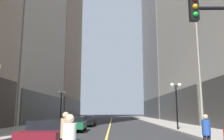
{
  "coord_description": "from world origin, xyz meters",
  "views": [
    {
      "loc": [
        0.48,
        -4.4,
        1.75
      ],
      "look_at": [
        0.3,
        23.38,
        6.74
      ],
      "focal_mm": 37.29,
      "sensor_mm": 36.0,
      "label": 1
    }
  ],
  "objects_px": {
    "car_green": "(75,123)",
    "car_black": "(86,120)",
    "car_maroon": "(49,132)",
    "street_lamp_left_far": "(61,100)",
    "pedestrian_in_blue_hoodie": "(206,131)",
    "street_lamp_right_mid": "(176,95)",
    "pedestrian_in_tan_trench": "(65,133)"
  },
  "relations": [
    {
      "from": "car_black",
      "to": "pedestrian_in_blue_hoodie",
      "type": "distance_m",
      "value": 20.26
    },
    {
      "from": "car_green",
      "to": "pedestrian_in_tan_trench",
      "type": "xyz_separation_m",
      "value": [
        1.75,
        -12.98,
        0.3
      ]
    },
    {
      "from": "street_lamp_left_far",
      "to": "street_lamp_right_mid",
      "type": "bearing_deg",
      "value": -34.03
    },
    {
      "from": "pedestrian_in_blue_hoodie",
      "to": "street_lamp_left_far",
      "type": "distance_m",
      "value": 23.49
    },
    {
      "from": "pedestrian_in_tan_trench",
      "to": "pedestrian_in_blue_hoodie",
      "type": "bearing_deg",
      "value": 14.71
    },
    {
      "from": "car_green",
      "to": "street_lamp_right_mid",
      "type": "xyz_separation_m",
      "value": [
        9.38,
        0.61,
        2.54
      ]
    },
    {
      "from": "car_maroon",
      "to": "pedestrian_in_blue_hoodie",
      "type": "distance_m",
      "value": 7.63
    },
    {
      "from": "car_black",
      "to": "pedestrian_in_tan_trench",
      "type": "distance_m",
      "value": 20.47
    },
    {
      "from": "car_black",
      "to": "pedestrian_in_blue_hoodie",
      "type": "xyz_separation_m",
      "value": [
        7.14,
        -18.95,
        0.23
      ]
    },
    {
      "from": "pedestrian_in_tan_trench",
      "to": "pedestrian_in_blue_hoodie",
      "type": "height_order",
      "value": "pedestrian_in_tan_trench"
    },
    {
      "from": "car_maroon",
      "to": "car_green",
      "type": "xyz_separation_m",
      "value": [
        -0.1,
        8.96,
        -0.0
      ]
    },
    {
      "from": "street_lamp_left_far",
      "to": "car_maroon",
      "type": "bearing_deg",
      "value": -79.06
    },
    {
      "from": "car_green",
      "to": "street_lamp_left_far",
      "type": "distance_m",
      "value": 10.19
    },
    {
      "from": "street_lamp_left_far",
      "to": "pedestrian_in_blue_hoodie",
      "type": "bearing_deg",
      "value": -62.74
    },
    {
      "from": "pedestrian_in_tan_trench",
      "to": "street_lamp_left_far",
      "type": "bearing_deg",
      "value": 103.09
    },
    {
      "from": "car_black",
      "to": "street_lamp_left_far",
      "type": "distance_m",
      "value": 4.74
    },
    {
      "from": "car_maroon",
      "to": "street_lamp_left_far",
      "type": "distance_m",
      "value": 18.73
    },
    {
      "from": "car_black",
      "to": "pedestrian_in_tan_trench",
      "type": "height_order",
      "value": "pedestrian_in_tan_trench"
    },
    {
      "from": "car_black",
      "to": "street_lamp_right_mid",
      "type": "relative_size",
      "value": 1.06
    },
    {
      "from": "car_maroon",
      "to": "car_black",
      "type": "distance_m",
      "value": 16.39
    },
    {
      "from": "pedestrian_in_tan_trench",
      "to": "car_maroon",
      "type": "bearing_deg",
      "value": 112.32
    },
    {
      "from": "car_maroon",
      "to": "street_lamp_right_mid",
      "type": "relative_size",
      "value": 1.03
    },
    {
      "from": "car_black",
      "to": "car_maroon",
      "type": "bearing_deg",
      "value": -90.13
    },
    {
      "from": "car_green",
      "to": "car_black",
      "type": "distance_m",
      "value": 7.43
    },
    {
      "from": "pedestrian_in_blue_hoodie",
      "to": "car_black",
      "type": "bearing_deg",
      "value": 110.65
    },
    {
      "from": "street_lamp_right_mid",
      "to": "pedestrian_in_tan_trench",
      "type": "bearing_deg",
      "value": -119.31
    },
    {
      "from": "pedestrian_in_blue_hoodie",
      "to": "car_green",
      "type": "bearing_deg",
      "value": 122.31
    },
    {
      "from": "car_green",
      "to": "pedestrian_in_tan_trench",
      "type": "relative_size",
      "value": 2.38
    },
    {
      "from": "car_green",
      "to": "car_black",
      "type": "relative_size",
      "value": 0.89
    },
    {
      "from": "car_black",
      "to": "street_lamp_left_far",
      "type": "bearing_deg",
      "value": 152.86
    },
    {
      "from": "car_green",
      "to": "car_black",
      "type": "height_order",
      "value": "same"
    },
    {
      "from": "car_maroon",
      "to": "pedestrian_in_blue_hoodie",
      "type": "xyz_separation_m",
      "value": [
        7.18,
        -2.56,
        0.23
      ]
    }
  ]
}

